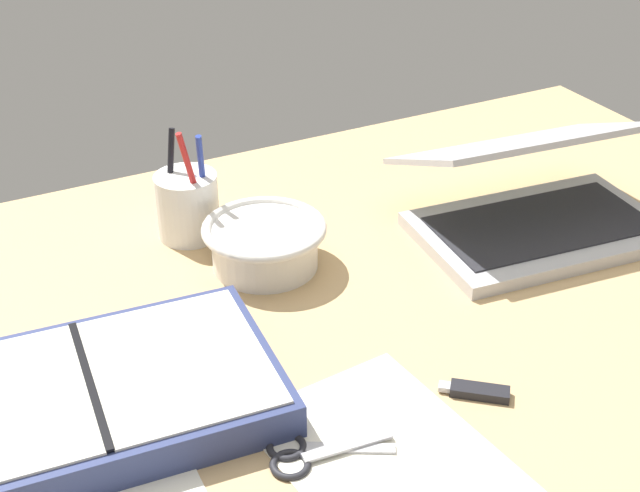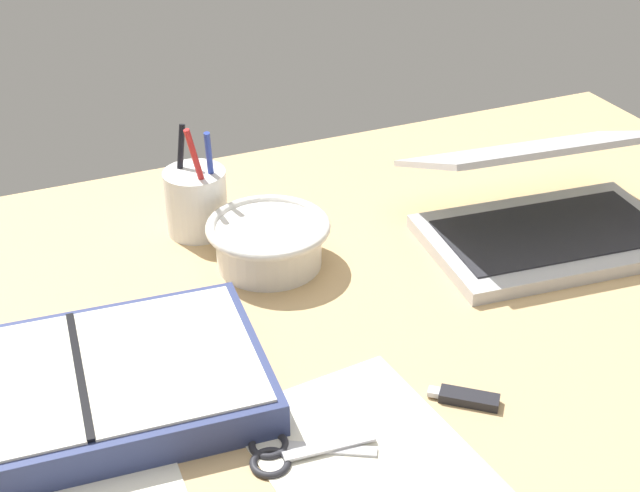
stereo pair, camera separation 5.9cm
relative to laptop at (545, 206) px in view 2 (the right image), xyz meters
The scene contains 8 objects.
desk_top 32.81cm from the laptop, 162.51° to the right, with size 140.00×100.00×2.00cm, color tan.
laptop is the anchor object (origin of this frame).
bowl 36.58cm from the laptop, 167.52° to the left, with size 15.55×15.55×6.06cm.
pen_cup 45.89cm from the laptop, 154.74° to the left, with size 8.22×8.22×15.98cm.
planner 62.99cm from the laptop, behind, with size 38.11×25.26×4.36cm.
scissors 52.51cm from the laptop, 152.30° to the right, with size 12.27×7.46×0.80cm.
paper_sheet_front 49.59cm from the laptop, 142.35° to the right, with size 18.62×29.27×0.16cm, color silver.
usb_drive 36.48cm from the laptop, 137.14° to the right, with size 6.58×5.80×1.00cm.
Camera 2 is at (-36.76, -72.53, 62.10)cm, focal length 50.00 mm.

